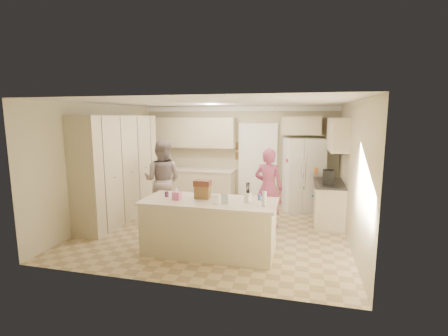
% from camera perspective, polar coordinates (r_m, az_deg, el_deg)
% --- Properties ---
extents(floor, '(5.20, 4.60, 0.02)m').
position_cam_1_polar(floor, '(6.87, -1.53, -10.86)').
color(floor, tan).
rests_on(floor, ground).
extents(ceiling, '(5.20, 4.60, 0.02)m').
position_cam_1_polar(ceiling, '(6.47, -1.63, 11.54)').
color(ceiling, white).
rests_on(ceiling, wall_back).
extents(wall_back, '(5.20, 0.02, 2.60)m').
position_cam_1_polar(wall_back, '(8.77, 2.43, 2.31)').
color(wall_back, '#BAB08D').
rests_on(wall_back, ground).
extents(wall_front, '(5.20, 0.02, 2.60)m').
position_cam_1_polar(wall_front, '(4.40, -9.61, -4.61)').
color(wall_front, '#BAB08D').
rests_on(wall_front, ground).
extents(wall_left, '(0.02, 4.60, 2.60)m').
position_cam_1_polar(wall_left, '(7.65, -20.78, 0.73)').
color(wall_left, '#BAB08D').
rests_on(wall_left, ground).
extents(wall_right, '(0.02, 4.60, 2.60)m').
position_cam_1_polar(wall_right, '(6.37, 21.67, -0.89)').
color(wall_right, '#BAB08D').
rests_on(wall_right, ground).
extents(crown_back, '(5.20, 0.08, 0.12)m').
position_cam_1_polar(crown_back, '(8.66, 2.41, 10.38)').
color(crown_back, white).
rests_on(crown_back, wall_back).
extents(pantry_bank, '(0.60, 2.60, 2.35)m').
position_cam_1_polar(pantry_bank, '(7.67, -17.98, -0.05)').
color(pantry_bank, beige).
rests_on(pantry_bank, floor).
extents(back_base_cab, '(2.20, 0.60, 0.88)m').
position_cam_1_polar(back_base_cab, '(8.92, -5.28, -3.22)').
color(back_base_cab, beige).
rests_on(back_base_cab, floor).
extents(back_countertop, '(2.24, 0.63, 0.04)m').
position_cam_1_polar(back_countertop, '(8.82, -5.35, -0.31)').
color(back_countertop, beige).
rests_on(back_countertop, back_base_cab).
extents(back_upper_cab, '(2.20, 0.35, 0.80)m').
position_cam_1_polar(back_upper_cab, '(8.84, -5.16, 6.24)').
color(back_upper_cab, beige).
rests_on(back_upper_cab, wall_back).
extents(doorway_opening, '(0.90, 0.06, 2.10)m').
position_cam_1_polar(doorway_opening, '(8.68, 5.94, 0.53)').
color(doorway_opening, black).
rests_on(doorway_opening, floor).
extents(doorway_casing, '(1.02, 0.03, 2.22)m').
position_cam_1_polar(doorway_casing, '(8.65, 5.90, 0.50)').
color(doorway_casing, white).
rests_on(doorway_casing, floor).
extents(wall_frame_upper, '(0.15, 0.02, 0.20)m').
position_cam_1_polar(wall_frame_upper, '(8.70, 2.51, 3.91)').
color(wall_frame_upper, brown).
rests_on(wall_frame_upper, wall_back).
extents(wall_frame_lower, '(0.15, 0.02, 0.20)m').
position_cam_1_polar(wall_frame_lower, '(8.73, 2.50, 2.14)').
color(wall_frame_lower, brown).
rests_on(wall_frame_lower, wall_back).
extents(refrigerator, '(1.06, 0.93, 1.80)m').
position_cam_1_polar(refrigerator, '(8.29, 13.76, -1.14)').
color(refrigerator, white).
rests_on(refrigerator, floor).
extents(fridge_seam, '(0.02, 0.02, 1.78)m').
position_cam_1_polar(fridge_seam, '(7.94, 13.75, -1.58)').
color(fridge_seam, gray).
rests_on(fridge_seam, refrigerator).
extents(fridge_dispenser, '(0.22, 0.03, 0.35)m').
position_cam_1_polar(fridge_dispenser, '(7.89, 12.22, 0.25)').
color(fridge_dispenser, black).
rests_on(fridge_dispenser, refrigerator).
extents(fridge_handle_l, '(0.02, 0.02, 0.85)m').
position_cam_1_polar(fridge_handle_l, '(7.90, 13.43, -0.51)').
color(fridge_handle_l, silver).
rests_on(fridge_handle_l, refrigerator).
extents(fridge_handle_r, '(0.02, 0.02, 0.85)m').
position_cam_1_polar(fridge_handle_r, '(7.90, 14.15, -0.54)').
color(fridge_handle_r, silver).
rests_on(fridge_handle_r, refrigerator).
extents(over_fridge_cab, '(0.95, 0.35, 0.45)m').
position_cam_1_polar(over_fridge_cab, '(8.36, 13.46, 7.24)').
color(over_fridge_cab, beige).
rests_on(over_fridge_cab, wall_back).
extents(right_base_cab, '(0.60, 1.20, 0.88)m').
position_cam_1_polar(right_base_cab, '(7.49, 17.91, -6.00)').
color(right_base_cab, beige).
rests_on(right_base_cab, floor).
extents(right_countertop, '(0.63, 1.24, 0.04)m').
position_cam_1_polar(right_countertop, '(7.39, 18.00, -2.55)').
color(right_countertop, '#2D2B28').
rests_on(right_countertop, right_base_cab).
extents(right_upper_cab, '(0.35, 1.50, 0.70)m').
position_cam_1_polar(right_upper_cab, '(7.47, 19.33, 5.64)').
color(right_upper_cab, beige).
rests_on(right_upper_cab, wall_right).
extents(coffee_maker, '(0.22, 0.28, 0.30)m').
position_cam_1_polar(coffee_maker, '(7.16, 17.86, -1.52)').
color(coffee_maker, black).
rests_on(coffee_maker, right_countertop).
extents(island_base, '(2.20, 0.90, 0.88)m').
position_cam_1_polar(island_base, '(5.67, -2.56, -10.42)').
color(island_base, beige).
rests_on(island_base, floor).
extents(island_top, '(2.28, 0.96, 0.05)m').
position_cam_1_polar(island_top, '(5.54, -2.59, -5.92)').
color(island_top, beige).
rests_on(island_top, island_base).
extents(utensil_crock, '(0.13, 0.13, 0.15)m').
position_cam_1_polar(utensil_crock, '(5.42, 4.19, -5.18)').
color(utensil_crock, white).
rests_on(utensil_crock, island_top).
extents(tissue_box, '(0.13, 0.13, 0.14)m').
position_cam_1_polar(tissue_box, '(5.60, -8.32, -4.84)').
color(tissue_box, '#CD649D').
rests_on(tissue_box, island_top).
extents(tissue_plume, '(0.08, 0.08, 0.08)m').
position_cam_1_polar(tissue_plume, '(5.57, -8.35, -3.74)').
color(tissue_plume, white).
rests_on(tissue_plume, tissue_box).
extents(dollhouse_body, '(0.26, 0.18, 0.22)m').
position_cam_1_polar(dollhouse_body, '(5.64, -3.78, -4.24)').
color(dollhouse_body, brown).
rests_on(dollhouse_body, island_top).
extents(dollhouse_roof, '(0.28, 0.20, 0.10)m').
position_cam_1_polar(dollhouse_roof, '(5.60, -3.80, -2.65)').
color(dollhouse_roof, '#592D1E').
rests_on(dollhouse_roof, dollhouse_body).
extents(jam_jar, '(0.07, 0.07, 0.09)m').
position_cam_1_polar(jam_jar, '(5.83, -10.04, -4.57)').
color(jam_jar, '#59263F').
rests_on(jam_jar, island_top).
extents(greeting_card_a, '(0.12, 0.06, 0.16)m').
position_cam_1_polar(greeting_card_a, '(5.28, -1.65, -5.47)').
color(greeting_card_a, white).
rests_on(greeting_card_a, island_top).
extents(greeting_card_b, '(0.12, 0.05, 0.16)m').
position_cam_1_polar(greeting_card_b, '(5.29, 0.07, -5.44)').
color(greeting_card_b, silver).
rests_on(greeting_card_b, island_top).
extents(water_bottle, '(0.07, 0.07, 0.24)m').
position_cam_1_polar(water_bottle, '(5.17, 7.11, -5.40)').
color(water_bottle, silver).
rests_on(water_bottle, island_top).
extents(shaker_salt, '(0.05, 0.05, 0.09)m').
position_cam_1_polar(shaker_salt, '(5.56, 6.21, -5.15)').
color(shaker_salt, '#33519F').
rests_on(shaker_salt, island_top).
extents(shaker_pepper, '(0.05, 0.05, 0.09)m').
position_cam_1_polar(shaker_pepper, '(5.55, 6.93, -5.19)').
color(shaker_pepper, '#33519F').
rests_on(shaker_pepper, island_top).
extents(teen_boy, '(0.91, 0.73, 1.82)m').
position_cam_1_polar(teen_boy, '(7.44, -10.76, -2.11)').
color(teen_boy, gray).
rests_on(teen_boy, floor).
extents(teen_girl, '(0.69, 0.52, 1.68)m').
position_cam_1_polar(teen_girl, '(6.89, 7.80, -3.49)').
color(teen_girl, '#AC4A70').
rests_on(teen_girl, floor).
extents(fridge_magnets, '(0.76, 0.02, 1.44)m').
position_cam_1_polar(fridge_magnets, '(7.93, 13.75, -1.59)').
color(fridge_magnets, tan).
rests_on(fridge_magnets, refrigerator).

